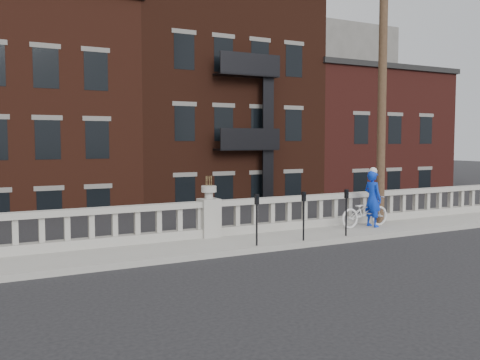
{
  "coord_description": "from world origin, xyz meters",
  "views": [
    {
      "loc": [
        -6.47,
        -9.9,
        2.91
      ],
      "look_at": [
        0.61,
        3.2,
        1.82
      ],
      "focal_mm": 40.0,
      "sensor_mm": 36.0,
      "label": 1
    }
  ],
  "objects": [
    {
      "name": "ground",
      "position": [
        0.0,
        0.0,
        0.0
      ],
      "size": [
        120.0,
        120.0,
        0.0
      ],
      "primitive_type": "plane",
      "color": "black",
      "rests_on": "ground"
    },
    {
      "name": "sidewalk",
      "position": [
        0.0,
        3.0,
        0.07
      ],
      "size": [
        32.0,
        2.2,
        0.15
      ],
      "primitive_type": "cube",
      "color": "gray",
      "rests_on": "ground"
    },
    {
      "name": "balustrade",
      "position": [
        0.0,
        3.95,
        0.64
      ],
      "size": [
        28.0,
        0.34,
        1.03
      ],
      "color": "gray",
      "rests_on": "sidewalk"
    },
    {
      "name": "planter_pedestal",
      "position": [
        0.0,
        3.95,
        0.83
      ],
      "size": [
        0.55,
        0.55,
        1.76
      ],
      "color": "gray",
      "rests_on": "sidewalk"
    },
    {
      "name": "lower_level",
      "position": [
        0.56,
        23.04,
        2.63
      ],
      "size": [
        80.0,
        44.0,
        20.8
      ],
      "color": "#605E59",
      "rests_on": "ground"
    },
    {
      "name": "utility_pole",
      "position": [
        6.2,
        3.6,
        5.24
      ],
      "size": [
        1.6,
        0.28,
        10.0
      ],
      "color": "#422D1E",
      "rests_on": "sidewalk"
    },
    {
      "name": "parking_meter_b",
      "position": [
        0.55,
        2.15,
        1.0
      ],
      "size": [
        0.1,
        0.09,
        1.36
      ],
      "color": "black",
      "rests_on": "sidewalk"
    },
    {
      "name": "parking_meter_c",
      "position": [
        2.05,
        2.15,
        1.0
      ],
      "size": [
        0.1,
        0.09,
        1.36
      ],
      "color": "black",
      "rests_on": "sidewalk"
    },
    {
      "name": "parking_meter_d",
      "position": [
        3.55,
        2.15,
        1.0
      ],
      "size": [
        0.1,
        0.09,
        1.36
      ],
      "color": "black",
      "rests_on": "sidewalk"
    },
    {
      "name": "bicycle",
      "position": [
        5.13,
        3.14,
        0.65
      ],
      "size": [
        1.91,
        0.71,
        0.99
      ],
      "primitive_type": "imported",
      "rotation": [
        0.0,
        0.0,
        1.6
      ],
      "color": "silver",
      "rests_on": "sidewalk"
    },
    {
      "name": "cyclist",
      "position": [
        5.41,
        3.09,
        1.05
      ],
      "size": [
        0.48,
        0.69,
        1.81
      ],
      "primitive_type": "imported",
      "rotation": [
        0.0,
        0.0,
        1.65
      ],
      "color": "#0D32C3",
      "rests_on": "sidewalk"
    }
  ]
}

